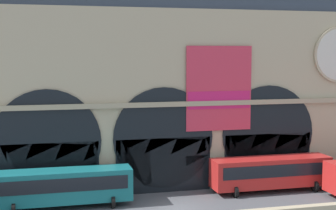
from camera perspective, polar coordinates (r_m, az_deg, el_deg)
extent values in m
plane|color=#54565B|center=(40.82, 1.17, -11.84)|extent=(200.00, 200.00, 0.00)
cube|color=#BCAD8C|center=(46.81, -1.36, 0.74)|extent=(42.67, 5.93, 16.47)
cube|color=black|center=(43.62, -13.69, -7.47)|extent=(8.69, 0.20, 4.95)
cylinder|color=black|center=(43.13, -13.77, -4.27)|extent=(9.14, 0.20, 9.14)
cube|color=black|center=(44.80, -0.49, -6.95)|extent=(8.69, 0.20, 4.95)
cylinder|color=black|center=(44.32, -0.49, -3.83)|extent=(9.14, 0.20, 9.14)
cube|color=black|center=(48.14, 11.42, -6.17)|extent=(8.69, 0.20, 4.95)
cylinder|color=black|center=(47.69, 11.48, -3.26)|extent=(9.14, 0.20, 9.14)
cube|color=#D8334C|center=(45.16, 5.91, 1.91)|extent=(6.21, 0.12, 7.70)
cube|color=#DB1E66|center=(45.17, 5.93, 0.58)|extent=(5.96, 0.04, 1.60)
cube|color=tan|center=(43.81, -0.47, 0.08)|extent=(42.67, 0.50, 0.44)
cube|color=#19727A|center=(41.44, -11.94, -9.10)|extent=(11.00, 2.50, 2.60)
cube|color=black|center=(40.12, -11.89, -9.08)|extent=(10.12, 0.04, 1.10)
cylinder|color=black|center=(40.78, -17.37, -11.39)|extent=(0.28, 1.00, 1.00)
cylinder|color=black|center=(42.93, -17.19, -10.51)|extent=(0.28, 1.00, 1.00)
cylinder|color=black|center=(41.01, -6.36, -11.06)|extent=(0.28, 1.00, 1.00)
cylinder|color=black|center=(43.15, -6.77, -10.20)|extent=(0.28, 1.00, 1.00)
cube|color=red|center=(46.19, 11.77, -7.54)|extent=(11.00, 2.50, 2.60)
cube|color=black|center=(45.00, 12.49, -7.46)|extent=(10.12, 0.04, 1.10)
cylinder|color=black|center=(44.00, 7.79, -9.90)|extent=(0.28, 1.00, 1.00)
cylinder|color=black|center=(46.02, 6.74, -9.18)|extent=(0.28, 1.00, 1.00)
cylinder|color=black|center=(47.32, 16.59, -8.96)|extent=(0.28, 1.00, 1.00)
cylinder|color=black|center=(49.21, 15.25, -8.36)|extent=(0.28, 1.00, 1.00)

